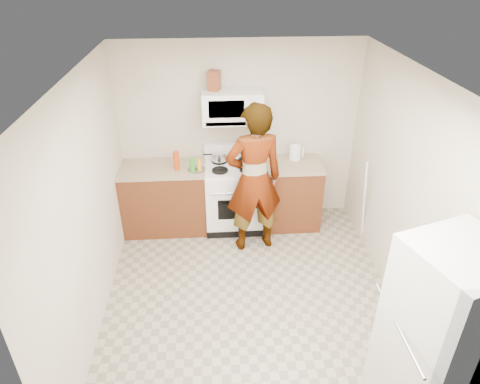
{
  "coord_description": "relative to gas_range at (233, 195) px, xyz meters",
  "views": [
    {
      "loc": [
        -0.37,
        -3.6,
        3.46
      ],
      "look_at": [
        -0.08,
        0.55,
        1.06
      ],
      "focal_mm": 32.0,
      "sensor_mm": 36.0,
      "label": 1
    }
  ],
  "objects": [
    {
      "name": "floor",
      "position": [
        0.1,
        -1.48,
        -0.49
      ],
      "size": [
        3.6,
        3.6,
        0.0
      ],
      "primitive_type": "plane",
      "color": "gray",
      "rests_on": "ground"
    },
    {
      "name": "back_wall",
      "position": [
        0.1,
        0.31,
        0.76
      ],
      "size": [
        3.2,
        0.02,
        2.5
      ],
      "primitive_type": "cube",
      "color": "beige",
      "rests_on": "floor"
    },
    {
      "name": "right_wall",
      "position": [
        1.69,
        -1.48,
        0.76
      ],
      "size": [
        0.02,
        3.6,
        2.5
      ],
      "primitive_type": "cube",
      "color": "beige",
      "rests_on": "floor"
    },
    {
      "name": "cabinet_left",
      "position": [
        -0.94,
        0.01,
        -0.04
      ],
      "size": [
        1.12,
        0.62,
        0.9
      ],
      "primitive_type": "cube",
      "color": "brown",
      "rests_on": "floor"
    },
    {
      "name": "counter_left",
      "position": [
        -0.94,
        0.01,
        0.43
      ],
      "size": [
        1.14,
        0.64,
        0.03
      ],
      "primitive_type": "cube",
      "color": "gray",
      "rests_on": "cabinet_left"
    },
    {
      "name": "cabinet_right",
      "position": [
        0.78,
        0.01,
        -0.04
      ],
      "size": [
        0.8,
        0.62,
        0.9
      ],
      "primitive_type": "cube",
      "color": "brown",
      "rests_on": "floor"
    },
    {
      "name": "counter_right",
      "position": [
        0.78,
        0.01,
        0.43
      ],
      "size": [
        0.82,
        0.64,
        0.03
      ],
      "primitive_type": "cube",
      "color": "gray",
      "rests_on": "cabinet_right"
    },
    {
      "name": "gas_range",
      "position": [
        0.0,
        0.0,
        0.0
      ],
      "size": [
        0.76,
        0.65,
        1.13
      ],
      "color": "white",
      "rests_on": "floor"
    },
    {
      "name": "microwave",
      "position": [
        0.0,
        0.13,
        1.21
      ],
      "size": [
        0.76,
        0.38,
        0.4
      ],
      "primitive_type": "cube",
      "color": "white",
      "rests_on": "back_wall"
    },
    {
      "name": "person",
      "position": [
        0.23,
        -0.51,
        0.49
      ],
      "size": [
        0.79,
        0.59,
        1.96
      ],
      "primitive_type": "imported",
      "rotation": [
        0.0,
        0.0,
        3.33
      ],
      "color": "tan",
      "rests_on": "floor"
    },
    {
      "name": "fridge",
      "position": [
        1.42,
        -2.93,
        0.36
      ],
      "size": [
        0.88,
        0.88,
        1.7
      ],
      "primitive_type": "cube",
      "rotation": [
        0.0,
        0.0,
        0.31
      ],
      "color": "silver",
      "rests_on": "floor"
    },
    {
      "name": "kettle",
      "position": [
        0.85,
        0.14,
        0.54
      ],
      "size": [
        0.18,
        0.18,
        0.19
      ],
      "primitive_type": "cylinder",
      "rotation": [
        0.0,
        0.0,
        -0.16
      ],
      "color": "white",
      "rests_on": "counter_right"
    },
    {
      "name": "jug",
      "position": [
        -0.22,
        0.18,
        1.53
      ],
      "size": [
        0.18,
        0.18,
        0.24
      ],
      "primitive_type": "cube",
      "rotation": [
        0.0,
        0.0,
        -0.32
      ],
      "color": "brown",
      "rests_on": "microwave"
    },
    {
      "name": "saucepan",
      "position": [
        -0.18,
        0.13,
        0.52
      ],
      "size": [
        0.24,
        0.24,
        0.11
      ],
      "primitive_type": "cylinder",
      "rotation": [
        0.0,
        0.0,
        -0.24
      ],
      "color": "silver",
      "rests_on": "gas_range"
    },
    {
      "name": "tray",
      "position": [
        0.19,
        -0.06,
        0.47
      ],
      "size": [
        0.29,
        0.22,
        0.05
      ],
      "primitive_type": "cube",
      "rotation": [
        0.0,
        0.0,
        -0.29
      ],
      "color": "white",
      "rests_on": "gas_range"
    },
    {
      "name": "bottle_spray",
      "position": [
        -0.74,
        -0.07,
        0.58
      ],
      "size": [
        0.09,
        0.09,
        0.25
      ],
      "primitive_type": "cylinder",
      "rotation": [
        0.0,
        0.0,
        -0.29
      ],
      "color": "#C03D0E",
      "rests_on": "counter_left"
    },
    {
      "name": "bottle_hot_sauce",
      "position": [
        -0.44,
        -0.13,
        0.53
      ],
      "size": [
        0.06,
        0.06,
        0.16
      ],
      "primitive_type": "cylinder",
      "rotation": [
        0.0,
        0.0,
        -0.18
      ],
      "color": "#F1A51A",
      "rests_on": "counter_left"
    },
    {
      "name": "bottle_green_cap",
      "position": [
        -0.53,
        -0.15,
        0.55
      ],
      "size": [
        0.07,
        0.07,
        0.19
      ],
      "primitive_type": "cylinder",
      "rotation": [
        0.0,
        0.0,
        -0.23
      ],
      "color": "#2A981B",
      "rests_on": "counter_left"
    },
    {
      "name": "pot_lid",
      "position": [
        -0.48,
        -0.1,
        0.46
      ],
      "size": [
        0.24,
        0.24,
        0.01
      ],
      "primitive_type": "cylinder",
      "rotation": [
        0.0,
        0.0,
        0.04
      ],
      "color": "silver",
      "rests_on": "counter_left"
    },
    {
      "name": "broom",
      "position": [
        1.63,
        -0.57,
        0.14
      ],
      "size": [
        0.2,
        0.21,
        1.24
      ],
      "primitive_type": "cylinder",
      "rotation": [
        0.14,
        -0.14,
        0.03
      ],
      "color": "white",
      "rests_on": "floor"
    }
  ]
}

